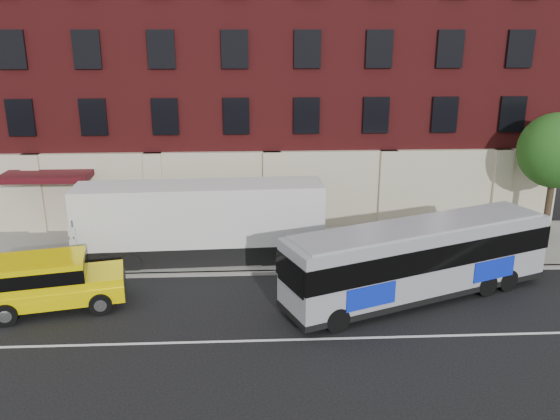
{
  "coord_description": "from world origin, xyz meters",
  "views": [
    {
      "loc": [
        -1.01,
        -16.57,
        10.02
      ],
      "look_at": [
        0.1,
        5.5,
        3.05
      ],
      "focal_mm": 36.65,
      "sensor_mm": 36.0,
      "label": 1
    }
  ],
  "objects_px": {
    "city_bus": "(419,258)",
    "shipping_container": "(201,224)",
    "street_tree": "(557,153)",
    "sign_pole": "(74,245)",
    "yellow_suv": "(47,280)"
  },
  "relations": [
    {
      "from": "sign_pole",
      "to": "shipping_container",
      "type": "height_order",
      "value": "shipping_container"
    },
    {
      "from": "city_bus",
      "to": "shipping_container",
      "type": "bearing_deg",
      "value": 154.8
    },
    {
      "from": "sign_pole",
      "to": "shipping_container",
      "type": "relative_size",
      "value": 0.23
    },
    {
      "from": "street_tree",
      "to": "yellow_suv",
      "type": "relative_size",
      "value": 1.14
    },
    {
      "from": "sign_pole",
      "to": "street_tree",
      "type": "xyz_separation_m",
      "value": [
        22.04,
        3.34,
        2.96
      ]
    },
    {
      "from": "shipping_container",
      "to": "sign_pole",
      "type": "bearing_deg",
      "value": -164.32
    },
    {
      "from": "shipping_container",
      "to": "yellow_suv",
      "type": "bearing_deg",
      "value": -141.05
    },
    {
      "from": "sign_pole",
      "to": "city_bus",
      "type": "distance_m",
      "value": 14.12
    },
    {
      "from": "street_tree",
      "to": "sign_pole",
      "type": "bearing_deg",
      "value": -171.39
    },
    {
      "from": "city_bus",
      "to": "yellow_suv",
      "type": "height_order",
      "value": "city_bus"
    },
    {
      "from": "shipping_container",
      "to": "street_tree",
      "type": "bearing_deg",
      "value": 6.37
    },
    {
      "from": "yellow_suv",
      "to": "shipping_container",
      "type": "bearing_deg",
      "value": 38.95
    },
    {
      "from": "city_bus",
      "to": "shipping_container",
      "type": "xyz_separation_m",
      "value": [
        -8.7,
        4.09,
        0.11
      ]
    },
    {
      "from": "city_bus",
      "to": "yellow_suv",
      "type": "bearing_deg",
      "value": -179.03
    },
    {
      "from": "sign_pole",
      "to": "street_tree",
      "type": "bearing_deg",
      "value": 8.61
    }
  ]
}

